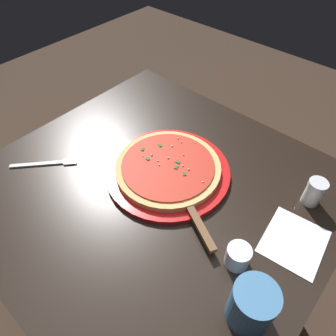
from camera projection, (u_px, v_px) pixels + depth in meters
ground_plane at (161, 296)px, 1.38m from camera, size 5.00×5.00×0.00m
restaurant_table at (157, 219)px, 0.93m from camera, size 0.85×0.89×0.77m
serving_plate at (168, 171)px, 0.85m from camera, size 0.34×0.34×0.01m
pizza at (168, 167)px, 0.84m from camera, size 0.29×0.29×0.02m
pizza_server at (193, 215)px, 0.74m from camera, size 0.14×0.22×0.01m
cup_tall_drink at (252, 305)px, 0.56m from camera, size 0.08×0.08×0.11m
cup_small_sauce at (238, 256)px, 0.65m from camera, size 0.05×0.05×0.05m
napkin_folded_right at (294, 241)px, 0.71m from camera, size 0.16×0.15×0.00m
fork at (48, 163)px, 0.88m from camera, size 0.15×0.14×0.00m
parmesan_shaker at (314, 192)px, 0.76m from camera, size 0.05×0.05×0.07m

